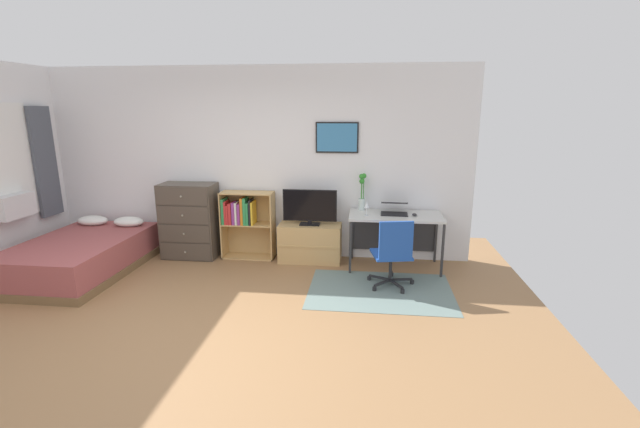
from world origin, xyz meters
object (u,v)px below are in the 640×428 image
object	(u,v)px
desk	(395,222)
office_chair	(393,252)
bed	(82,255)
computer_mouse	(414,215)
bamboo_vase	(362,191)
bookshelf	(244,219)
television	(310,208)
dresser	(190,221)
wine_glass	(367,206)
laptop	(394,209)
tv_stand	(310,243)

from	to	relation	value
desk	office_chair	size ratio (longest dim) A/B	1.43
bed	desk	bearing A→B (deg)	10.30
office_chair	computer_mouse	distance (m)	0.81
computer_mouse	bamboo_vase	distance (m)	0.79
bookshelf	television	size ratio (longest dim) A/B	1.29
bookshelf	dresser	bearing A→B (deg)	-175.33
dresser	wine_glass	world-z (taller)	dresser
desk	laptop	size ratio (longest dim) A/B	3.10
tv_stand	desk	distance (m)	1.22
wine_glass	dresser	bearing A→B (deg)	175.66
office_chair	bamboo_vase	distance (m)	1.16
tv_stand	wine_glass	xyz separation A→B (m)	(0.78, -0.21, 0.61)
dresser	television	distance (m)	1.77
tv_stand	office_chair	bearing A→B (deg)	-36.99
office_chair	laptop	bearing A→B (deg)	75.55
television	office_chair	world-z (taller)	television
bamboo_vase	laptop	bearing A→B (deg)	-18.54
wine_glass	bamboo_vase	bearing A→B (deg)	102.75
bamboo_vase	computer_mouse	bearing A→B (deg)	-20.54
desk	laptop	world-z (taller)	laptop
tv_stand	television	size ratio (longest dim) A/B	1.16
television	desk	bearing A→B (deg)	-0.90
bed	bookshelf	bearing A→B (deg)	22.85
computer_mouse	dresser	bearing A→B (deg)	177.50
bookshelf	wine_glass	bearing A→B (deg)	-8.34
office_chair	desk	bearing A→B (deg)	74.20
laptop	wine_glass	size ratio (longest dim) A/B	2.21
bed	desk	xyz separation A→B (m)	(4.11, 0.73, 0.38)
bed	office_chair	world-z (taller)	office_chair
laptop	bookshelf	bearing A→B (deg)	179.94
office_chair	wine_glass	size ratio (longest dim) A/B	4.78
tv_stand	laptop	size ratio (longest dim) A/B	2.19
bed	dresser	bearing A→B (deg)	32.83
tv_stand	office_chair	world-z (taller)	office_chair
tv_stand	television	world-z (taller)	television
laptop	computer_mouse	xyz separation A→B (m)	(0.26, -0.11, -0.05)
wine_glass	bookshelf	bearing A→B (deg)	171.66
desk	dresser	bearing A→B (deg)	179.50
desk	laptop	bearing A→B (deg)	174.32
computer_mouse	desk	bearing A→B (deg)	154.88
wine_glass	tv_stand	bearing A→B (deg)	165.19
bed	laptop	size ratio (longest dim) A/B	4.93
tv_stand	computer_mouse	distance (m)	1.50
office_chair	bamboo_vase	size ratio (longest dim) A/B	1.67
bamboo_vase	desk	bearing A→B (deg)	-18.04
bookshelf	tv_stand	size ratio (longest dim) A/B	1.11
bookshelf	wine_glass	world-z (taller)	bookshelf
laptop	desk	bearing A→B (deg)	-3.36
bed	bamboo_vase	xyz separation A→B (m)	(3.65, 0.89, 0.77)
laptop	wine_glass	distance (m)	0.41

